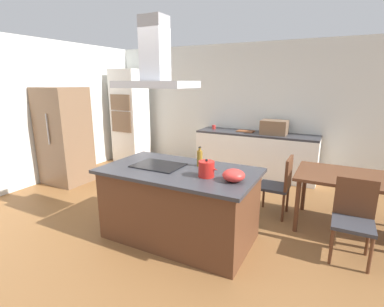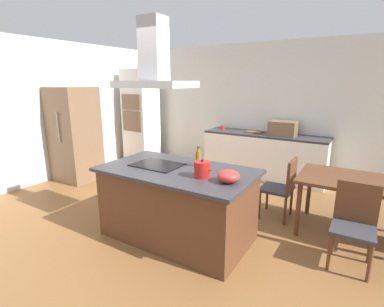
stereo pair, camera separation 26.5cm
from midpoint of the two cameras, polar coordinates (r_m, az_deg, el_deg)
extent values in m
plane|color=brown|center=(5.01, 8.54, -8.53)|extent=(16.00, 16.00, 0.00)
cube|color=silver|center=(6.31, 15.36, 8.49)|extent=(7.20, 0.10, 2.70)
cube|color=silver|center=(6.47, -22.63, 8.04)|extent=(0.10, 8.80, 2.70)
cube|color=#59331E|center=(3.62, -0.81, -10.22)|extent=(1.77, 0.96, 0.86)
cube|color=#333338|center=(3.46, -0.83, -3.41)|extent=(1.87, 1.06, 0.04)
cube|color=black|center=(3.61, -4.86, -2.25)|extent=(0.60, 0.44, 0.01)
cylinder|color=#B21E19|center=(3.14, 4.45, -3.18)|extent=(0.18, 0.18, 0.18)
sphere|color=black|center=(3.12, 4.48, -1.41)|extent=(0.03, 0.03, 0.03)
cone|color=#B21E19|center=(3.10, 6.24, -3.33)|extent=(0.06, 0.03, 0.04)
cylinder|color=olive|center=(3.53, 3.40, -1.05)|extent=(0.07, 0.07, 0.20)
cylinder|color=olive|center=(3.50, 3.43, 0.81)|extent=(0.03, 0.03, 0.04)
cylinder|color=black|center=(3.50, 3.44, 1.22)|extent=(0.04, 0.04, 0.01)
ellipsoid|color=red|center=(3.02, 9.77, -4.51)|extent=(0.24, 0.24, 0.13)
cube|color=white|center=(6.07, 15.25, -0.56)|extent=(2.44, 0.62, 0.86)
cube|color=#333338|center=(5.97, 15.53, 3.62)|extent=(2.44, 0.62, 0.04)
cube|color=brown|center=(5.86, 18.94, 4.76)|extent=(0.50, 0.38, 0.28)
cylinder|color=red|center=(6.32, 7.30, 5.18)|extent=(0.08, 0.08, 0.09)
cube|color=brown|center=(6.09, 13.48, 4.21)|extent=(0.34, 0.24, 0.02)
cube|color=white|center=(7.21, -9.11, 7.47)|extent=(0.70, 0.64, 2.20)
cube|color=brown|center=(6.93, -11.03, 10.03)|extent=(0.56, 0.02, 0.36)
cube|color=brown|center=(6.97, -10.86, 6.34)|extent=(0.56, 0.02, 0.48)
cube|color=brown|center=(6.03, -21.16, 3.56)|extent=(0.80, 0.70, 1.82)
cylinder|color=beige|center=(5.75, -23.94, 4.74)|extent=(0.02, 0.02, 0.55)
cube|color=#59331E|center=(4.15, 32.08, -4.78)|extent=(1.40, 0.90, 0.04)
cylinder|color=#59331E|center=(3.96, 22.24, -10.29)|extent=(0.06, 0.06, 0.71)
cylinder|color=#59331E|center=(4.64, 23.83, -6.83)|extent=(0.06, 0.06, 0.71)
cube|color=#333338|center=(3.56, 31.36, -12.90)|extent=(0.42, 0.42, 0.04)
cube|color=#59331E|center=(3.64, 31.90, -8.24)|extent=(0.42, 0.04, 0.44)
cylinder|color=#59331E|center=(3.51, 33.87, -17.80)|extent=(0.04, 0.04, 0.41)
cylinder|color=#59331E|center=(3.50, 27.75, -17.08)|extent=(0.04, 0.04, 0.41)
cylinder|color=#59331E|center=(3.83, 33.73, -15.11)|extent=(0.04, 0.04, 0.41)
cylinder|color=#59331E|center=(3.81, 28.19, -14.44)|extent=(0.04, 0.04, 0.41)
cube|color=#333338|center=(4.33, 18.22, -6.73)|extent=(0.42, 0.42, 0.04)
cube|color=#59331E|center=(4.22, 20.97, -4.07)|extent=(0.04, 0.42, 0.44)
cylinder|color=#59331E|center=(4.29, 15.04, -9.93)|extent=(0.04, 0.04, 0.41)
cylinder|color=#59331E|center=(4.61, 16.36, -8.29)|extent=(0.04, 0.04, 0.41)
cylinder|color=#59331E|center=(4.22, 19.79, -10.75)|extent=(0.04, 0.04, 0.41)
cylinder|color=#59331E|center=(4.55, 20.77, -9.00)|extent=(0.04, 0.04, 0.41)
cube|color=#ADADB2|center=(3.46, -5.20, 13.56)|extent=(0.90, 0.55, 0.08)
cube|color=#ADADB2|center=(3.48, -5.36, 19.99)|extent=(0.28, 0.24, 0.70)
camera|label=1|loc=(0.13, -87.99, 0.51)|focal=26.77mm
camera|label=2|loc=(0.13, 92.01, -0.51)|focal=26.77mm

